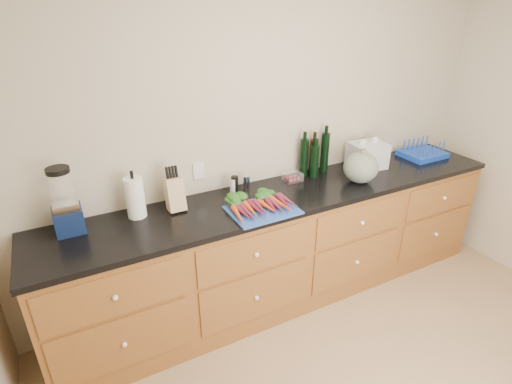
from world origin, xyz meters
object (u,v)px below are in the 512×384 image
carrots (260,204)px  knife_block (175,194)px  cutting_board (262,210)px  tomato_box (293,177)px  squash (361,167)px  paper_towel (135,198)px  dish_rack (422,152)px  blender_appliance (65,205)px

carrots → knife_block: bearing=153.1°
cutting_board → tomato_box: bearing=36.2°
carrots → squash: 0.91m
paper_towel → dish_rack: size_ratio=0.73×
paper_towel → dish_rack: (2.56, -0.08, -0.10)m
cutting_board → dish_rack: (1.79, 0.24, 0.03)m
carrots → blender_appliance: (-1.17, 0.28, 0.15)m
tomato_box → dish_rack: (1.34, -0.09, 0.01)m
knife_block → blender_appliance: bearing=178.5°
squash → tomato_box: bearing=150.1°
knife_block → tomato_box: size_ratio=1.67×
carrots → dish_rack: dish_rack is taller
cutting_board → knife_block: (-0.51, 0.30, 0.11)m
paper_towel → knife_block: (0.26, -0.02, -0.02)m
carrots → knife_block: 0.58m
cutting_board → dish_rack: size_ratio=1.22×
blender_appliance → paper_towel: size_ratio=1.55×
tomato_box → paper_towel: bearing=-179.5°
blender_appliance → knife_block: bearing=-1.5°
carrots → tomato_box: bearing=32.7°
cutting_board → tomato_box: tomato_box is taller
blender_appliance → knife_block: (0.66, -0.02, -0.07)m
carrots → blender_appliance: bearing=166.7°
squash → blender_appliance: 2.09m
dish_rack → knife_block: bearing=178.5°
dish_rack → blender_appliance: bearing=178.5°
cutting_board → blender_appliance: (-1.17, 0.32, 0.18)m
squash → knife_block: bearing=170.7°
blender_appliance → paper_towel: (0.41, 0.00, -0.05)m
cutting_board → dish_rack: dish_rack is taller
cutting_board → blender_appliance: bearing=164.9°
dish_rack → cutting_board: bearing=-172.4°
squash → tomato_box: (-0.45, 0.26, -0.09)m
tomato_box → dish_rack: dish_rack is taller
paper_towel → tomato_box: 1.22m
cutting_board → blender_appliance: 1.23m
blender_appliance → tomato_box: size_ratio=3.09×
blender_appliance → tomato_box: 1.63m
paper_towel → knife_block: bearing=-4.5°
paper_towel → dish_rack: 2.56m
paper_towel → carrots: bearing=-20.0°
tomato_box → squash: bearing=-29.9°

